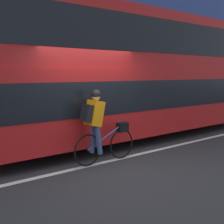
# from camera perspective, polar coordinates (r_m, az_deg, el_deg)

# --- Properties ---
(ground_plane) EXTENTS (80.00, 80.00, 0.00)m
(ground_plane) POSITION_cam_1_polar(r_m,az_deg,el_deg) (6.89, -1.59, -9.54)
(ground_plane) COLOR #2D2D30
(road_center_line) EXTENTS (50.00, 0.14, 0.01)m
(road_center_line) POSITION_cam_1_polar(r_m,az_deg,el_deg) (6.97, -2.16, -9.30)
(road_center_line) COLOR silver
(road_center_line) RESTS_ON ground_plane
(sidewalk_curb) EXTENTS (60.00, 1.73, 0.11)m
(sidewalk_curb) POSITION_cam_1_polar(r_m,az_deg,el_deg) (10.73, -16.83, -3.50)
(sidewalk_curb) COLOR gray
(sidewalk_curb) RESTS_ON ground_plane
(building_facade) EXTENTS (60.00, 0.30, 7.29)m
(building_facade) POSITION_cam_1_polar(r_m,az_deg,el_deg) (11.62, -19.51, 14.97)
(building_facade) COLOR #33478C
(building_facade) RESTS_ON ground_plane
(bus) EXTENTS (9.95, 2.51, 3.68)m
(bus) POSITION_cam_1_polar(r_m,az_deg,el_deg) (9.42, 3.45, 7.50)
(bus) COLOR black
(bus) RESTS_ON ground_plane
(cyclist_on_bike) EXTENTS (1.65, 0.32, 1.63)m
(cyclist_on_bike) POSITION_cam_1_polar(r_m,az_deg,el_deg) (6.75, -2.39, -2.23)
(cyclist_on_bike) COLOR black
(cyclist_on_bike) RESTS_ON ground_plane
(trash_bin) EXTENTS (0.51, 0.51, 0.88)m
(trash_bin) POSITION_cam_1_polar(r_m,az_deg,el_deg) (10.42, -18.85, -1.13)
(trash_bin) COLOR #194C23
(trash_bin) RESTS_ON sidewalk_curb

